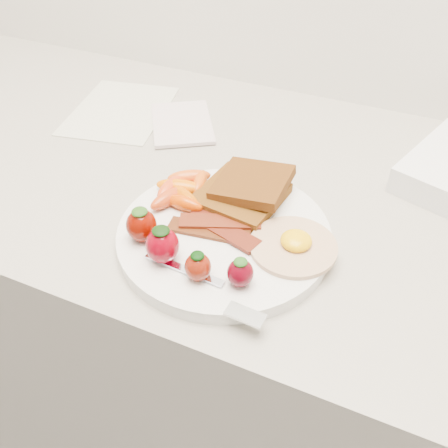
% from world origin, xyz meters
% --- Properties ---
extents(counter, '(2.00, 0.60, 0.90)m').
position_xyz_m(counter, '(0.00, 1.70, 0.45)').
color(counter, gray).
rests_on(counter, ground).
extents(plate, '(0.27, 0.27, 0.02)m').
position_xyz_m(plate, '(0.00, 1.56, 0.91)').
color(plate, white).
rests_on(plate, counter).
extents(toast_lower, '(0.12, 0.12, 0.01)m').
position_xyz_m(toast_lower, '(-0.00, 1.63, 0.93)').
color(toast_lower, '#4D2D08').
rests_on(toast_lower, plate).
extents(toast_upper, '(0.10, 0.10, 0.02)m').
position_xyz_m(toast_upper, '(0.01, 1.64, 0.94)').
color(toast_upper, '#341A06').
rests_on(toast_upper, toast_lower).
extents(fried_egg, '(0.14, 0.14, 0.02)m').
position_xyz_m(fried_egg, '(0.09, 1.57, 0.92)').
color(fried_egg, beige).
rests_on(fried_egg, plate).
extents(bacon_strips, '(0.12, 0.07, 0.01)m').
position_xyz_m(bacon_strips, '(-0.00, 1.56, 0.92)').
color(bacon_strips, black).
rests_on(bacon_strips, plate).
extents(baby_carrots, '(0.08, 0.11, 0.02)m').
position_xyz_m(baby_carrots, '(-0.08, 1.60, 0.93)').
color(baby_carrots, '#E66500').
rests_on(baby_carrots, plate).
extents(strawberries, '(0.17, 0.06, 0.05)m').
position_xyz_m(strawberries, '(-0.03, 1.49, 0.94)').
color(strawberries, '#5C0900').
rests_on(strawberries, plate).
extents(fork, '(0.16, 0.05, 0.00)m').
position_xyz_m(fork, '(0.03, 1.47, 0.92)').
color(fork, white).
rests_on(fork, plate).
extents(paper_sheet, '(0.20, 0.24, 0.00)m').
position_xyz_m(paper_sheet, '(-0.31, 1.80, 0.90)').
color(paper_sheet, beige).
rests_on(paper_sheet, counter).
extents(notepad, '(0.16, 0.17, 0.01)m').
position_xyz_m(notepad, '(-0.18, 1.80, 0.91)').
color(notepad, beige).
rests_on(notepad, paper_sheet).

